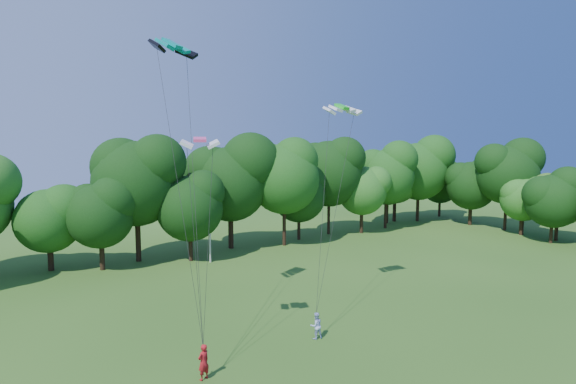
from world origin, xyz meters
TOP-DOWN VIEW (x-y plane):
  - utility_pole at (2.68, 31.47)m, footprint 1.42×0.48m
  - kite_flyer_left at (-7.23, 10.35)m, footprint 0.78×0.63m
  - kite_flyer_right at (0.49, 11.00)m, footprint 0.89×0.75m
  - kite_teal at (-5.69, 17.92)m, footprint 3.36×2.45m
  - kite_green at (5.53, 14.67)m, footprint 2.80×1.45m
  - kite_pink at (-6.31, 12.41)m, footprint 2.27×1.71m
  - tree_back_center at (7.37, 36.20)m, footprint 8.67×8.67m
  - tree_back_east at (34.77, 37.76)m, footprint 7.75×7.75m
  - tree_flank_east at (42.96, 16.90)m, footprint 7.07×7.07m

SIDE VIEW (x-z plane):
  - kite_flyer_right at x=0.49m, z-range 0.00..1.65m
  - kite_flyer_left at x=-7.23m, z-range 0.00..1.86m
  - utility_pole at x=2.68m, z-range 0.13..7.43m
  - tree_flank_east at x=42.96m, z-range 1.28..11.55m
  - tree_back_east at x=34.77m, z-range 1.40..12.68m
  - tree_back_center at x=7.37m, z-range 1.57..14.18m
  - kite_pink at x=-6.31m, z-range 12.02..12.33m
  - kite_green at x=5.53m, z-range 14.36..14.89m
  - kite_teal at x=-5.69m, z-range 17.81..18.62m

